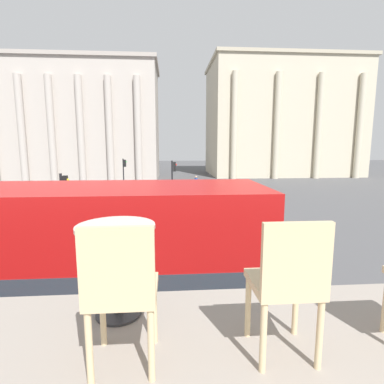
{
  "coord_description": "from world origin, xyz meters",
  "views": [
    {
      "loc": [
        1.1,
        -2.59,
        4.9
      ],
      "look_at": [
        2.45,
        15.36,
        2.14
      ],
      "focal_mm": 28.0,
      "sensor_mm": 36.0,
      "label": 1
    }
  ],
  "objects_px": {
    "traffic_light_near": "(64,202)",
    "pedestrian_olive": "(167,233)",
    "cafe_chair_1": "(287,281)",
    "car_silver": "(29,211)",
    "double_decker_bus": "(11,271)",
    "traffic_light_far": "(124,171)",
    "plaza_building_left": "(79,123)",
    "cafe_chair_0": "(121,288)",
    "plaza_building_right": "(280,120)",
    "car_white": "(161,199)",
    "pedestrian_blue": "(196,183)",
    "cafe_dining_table": "(117,250)",
    "traffic_light_mid": "(173,179)"
  },
  "relations": [
    {
      "from": "car_silver",
      "to": "pedestrian_olive",
      "type": "xyz_separation_m",
      "value": [
        8.98,
        -6.81,
        0.36
      ]
    },
    {
      "from": "plaza_building_right",
      "to": "double_decker_bus",
      "type": "bearing_deg",
      "value": -116.37
    },
    {
      "from": "pedestrian_blue",
      "to": "cafe_dining_table",
      "type": "bearing_deg",
      "value": -99.65
    },
    {
      "from": "traffic_light_near",
      "to": "pedestrian_blue",
      "type": "bearing_deg",
      "value": 67.04
    },
    {
      "from": "traffic_light_near",
      "to": "traffic_light_far",
      "type": "relative_size",
      "value": 1.01
    },
    {
      "from": "traffic_light_far",
      "to": "plaza_building_left",
      "type": "bearing_deg",
      "value": 119.09
    },
    {
      "from": "plaza_building_left",
      "to": "traffic_light_mid",
      "type": "height_order",
      "value": "plaza_building_left"
    },
    {
      "from": "car_white",
      "to": "car_silver",
      "type": "relative_size",
      "value": 1.0
    },
    {
      "from": "plaza_building_left",
      "to": "pedestrian_blue",
      "type": "height_order",
      "value": "plaza_building_left"
    },
    {
      "from": "cafe_chair_1",
      "to": "plaza_building_left",
      "type": "bearing_deg",
      "value": 107.93
    },
    {
      "from": "pedestrian_olive",
      "to": "pedestrian_blue",
      "type": "bearing_deg",
      "value": -20.97
    },
    {
      "from": "cafe_chair_0",
      "to": "car_white",
      "type": "xyz_separation_m",
      "value": [
        -0.45,
        22.25,
        -3.4
      ]
    },
    {
      "from": "cafe_dining_table",
      "to": "pedestrian_olive",
      "type": "distance_m",
      "value": 11.18
    },
    {
      "from": "cafe_chair_1",
      "to": "pedestrian_olive",
      "type": "xyz_separation_m",
      "value": [
        -0.87,
        11.34,
        -3.03
      ]
    },
    {
      "from": "car_white",
      "to": "pedestrian_olive",
      "type": "height_order",
      "value": "pedestrian_olive"
    },
    {
      "from": "cafe_chair_1",
      "to": "traffic_light_mid",
      "type": "height_order",
      "value": "cafe_chair_1"
    },
    {
      "from": "cafe_chair_1",
      "to": "car_white",
      "type": "distance_m",
      "value": 22.53
    },
    {
      "from": "traffic_light_near",
      "to": "pedestrian_olive",
      "type": "height_order",
      "value": "traffic_light_near"
    },
    {
      "from": "cafe_chair_1",
      "to": "traffic_light_far",
      "type": "distance_m",
      "value": 29.12
    },
    {
      "from": "cafe_chair_0",
      "to": "car_silver",
      "type": "height_order",
      "value": "cafe_chair_0"
    },
    {
      "from": "cafe_chair_0",
      "to": "pedestrian_olive",
      "type": "bearing_deg",
      "value": 90.88
    },
    {
      "from": "traffic_light_far",
      "to": "car_silver",
      "type": "bearing_deg",
      "value": -113.85
    },
    {
      "from": "plaza_building_left",
      "to": "traffic_light_far",
      "type": "height_order",
      "value": "plaza_building_left"
    },
    {
      "from": "traffic_light_mid",
      "to": "car_silver",
      "type": "bearing_deg",
      "value": -165.82
    },
    {
      "from": "traffic_light_far",
      "to": "cafe_chair_0",
      "type": "bearing_deg",
      "value": -81.56
    },
    {
      "from": "cafe_dining_table",
      "to": "traffic_light_far",
      "type": "bearing_deg",
      "value": 98.36
    },
    {
      "from": "double_decker_bus",
      "to": "cafe_chair_0",
      "type": "xyz_separation_m",
      "value": [
        3.12,
        -4.67,
        1.82
      ]
    },
    {
      "from": "traffic_light_near",
      "to": "traffic_light_mid",
      "type": "xyz_separation_m",
      "value": [
        5.03,
        8.52,
        0.09
      ]
    },
    {
      "from": "pedestrian_olive",
      "to": "car_white",
      "type": "bearing_deg",
      "value": -8.92
    },
    {
      "from": "double_decker_bus",
      "to": "traffic_light_far",
      "type": "height_order",
      "value": "double_decker_bus"
    },
    {
      "from": "plaza_building_left",
      "to": "pedestrian_blue",
      "type": "distance_m",
      "value": 22.45
    },
    {
      "from": "cafe_chair_1",
      "to": "car_silver",
      "type": "xyz_separation_m",
      "value": [
        -9.85,
        18.15,
        -3.4
      ]
    },
    {
      "from": "plaza_building_right",
      "to": "car_white",
      "type": "height_order",
      "value": "plaza_building_right"
    },
    {
      "from": "double_decker_bus",
      "to": "pedestrian_blue",
      "type": "distance_m",
      "value": 25.98
    },
    {
      "from": "traffic_light_mid",
      "to": "pedestrian_blue",
      "type": "xyz_separation_m",
      "value": [
        2.54,
        9.33,
        -1.48
      ]
    },
    {
      "from": "plaza_building_left",
      "to": "traffic_light_near",
      "type": "bearing_deg",
      "value": -75.42
    },
    {
      "from": "pedestrian_olive",
      "to": "traffic_light_near",
      "type": "bearing_deg",
      "value": 69.91
    },
    {
      "from": "pedestrian_olive",
      "to": "pedestrian_blue",
      "type": "xyz_separation_m",
      "value": [
        2.96,
        18.52,
        -0.03
      ]
    },
    {
      "from": "cafe_chair_0",
      "to": "car_silver",
      "type": "bearing_deg",
      "value": 117.48
    },
    {
      "from": "cafe_dining_table",
      "to": "cafe_chair_1",
      "type": "bearing_deg",
      "value": -27.62
    },
    {
      "from": "car_silver",
      "to": "pedestrian_blue",
      "type": "relative_size",
      "value": 2.34
    },
    {
      "from": "car_white",
      "to": "double_decker_bus",
      "type": "bearing_deg",
      "value": 20.97
    },
    {
      "from": "traffic_light_mid",
      "to": "pedestrian_blue",
      "type": "height_order",
      "value": "traffic_light_mid"
    },
    {
      "from": "double_decker_bus",
      "to": "pedestrian_olive",
      "type": "bearing_deg",
      "value": 60.22
    },
    {
      "from": "traffic_light_near",
      "to": "pedestrian_olive",
      "type": "bearing_deg",
      "value": -8.21
    },
    {
      "from": "double_decker_bus",
      "to": "traffic_light_mid",
      "type": "xyz_separation_m",
      "value": [
        3.66,
        15.87,
        0.24
      ]
    },
    {
      "from": "traffic_light_mid",
      "to": "car_white",
      "type": "relative_size",
      "value": 0.92
    },
    {
      "from": "plaza_building_left",
      "to": "traffic_light_far",
      "type": "xyz_separation_m",
      "value": [
        8.56,
        -15.38,
        -5.88
      ]
    },
    {
      "from": "traffic_light_far",
      "to": "pedestrian_blue",
      "type": "xyz_separation_m",
      "value": [
        7.32,
        1.26,
        -1.37
      ]
    },
    {
      "from": "cafe_dining_table",
      "to": "cafe_chair_0",
      "type": "relative_size",
      "value": 0.8
    }
  ]
}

